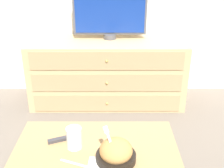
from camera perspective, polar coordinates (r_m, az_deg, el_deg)
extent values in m
plane|color=#70665B|center=(3.17, 0.83, -0.93)|extent=(12.00, 12.00, 0.00)
cube|color=tan|center=(2.78, -0.96, 2.42)|extent=(1.48, 0.51, 0.63)
cube|color=tan|center=(2.64, -1.02, -3.95)|extent=(1.36, 0.01, 0.17)
sphere|color=tan|center=(2.63, -1.02, -4.01)|extent=(0.02, 0.02, 0.02)
cube|color=tan|center=(2.54, -1.05, 0.23)|extent=(1.36, 0.01, 0.17)
sphere|color=tan|center=(2.54, -1.05, 0.17)|extent=(0.02, 0.02, 0.02)
cube|color=tan|center=(2.47, -1.09, 4.70)|extent=(1.36, 0.01, 0.17)
sphere|color=tan|center=(2.46, -1.09, 4.65)|extent=(0.02, 0.02, 0.02)
cylinder|color=#515156|center=(2.75, -0.42, 9.61)|extent=(0.12, 0.12, 0.05)
cube|color=#515156|center=(2.71, -0.43, 14.30)|extent=(0.69, 0.04, 0.41)
cube|color=navy|center=(2.68, -0.44, 14.22)|extent=(0.65, 0.01, 0.37)
cube|color=tan|center=(1.55, -3.26, -13.15)|extent=(0.88, 0.53, 0.02)
cylinder|color=#9C7549|center=(1.92, -15.14, -13.65)|extent=(0.04, 0.04, 0.41)
cylinder|color=#9C7549|center=(1.88, 9.95, -13.92)|extent=(0.04, 0.04, 0.41)
cylinder|color=black|center=(1.45, 0.81, -14.64)|extent=(0.20, 0.20, 0.04)
ellipsoid|color=tan|center=(1.42, 0.82, -13.37)|extent=(0.17, 0.17, 0.12)
cube|color=white|center=(1.39, -0.02, -12.47)|extent=(0.07, 0.09, 0.14)
cube|color=white|center=(1.38, -1.23, -9.24)|extent=(0.03, 0.03, 0.03)
cylinder|color=#9E6638|center=(1.54, -7.65, -11.47)|extent=(0.07, 0.07, 0.07)
cylinder|color=white|center=(1.52, -7.70, -10.79)|extent=(0.08, 0.08, 0.12)
cube|color=silver|center=(1.42, -2.13, -16.36)|extent=(0.14, 0.14, 0.00)
cube|color=white|center=(1.45, -7.39, -15.78)|extent=(0.16, 0.07, 0.01)
cube|color=#38383D|center=(1.61, -9.92, -10.89)|extent=(0.17, 0.09, 0.02)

